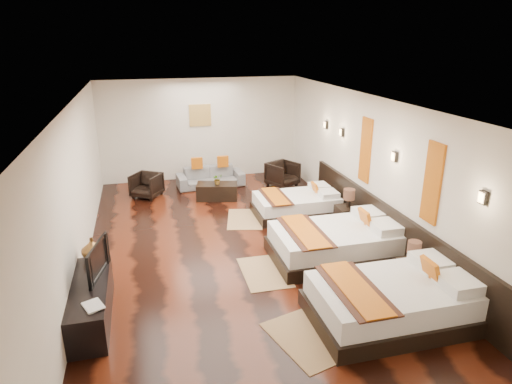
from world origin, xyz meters
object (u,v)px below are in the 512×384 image
object	(u,v)px
tv_console	(91,302)
sofa	(210,177)
nightstand_b	(348,215)
table_plant	(217,179)
figurine	(92,249)
nightstand_a	(411,271)
coffee_table	(217,191)
bed_near	(395,300)
armchair_left	(147,185)
book	(84,309)
armchair_right	(283,174)
bed_mid	(337,242)
bed_far	(297,204)
tv	(92,260)

from	to	relation	value
tv_console	sofa	world-z (taller)	tv_console
nightstand_b	table_plant	bearing A→B (deg)	133.17
tv_console	figurine	xyz separation A→B (m)	(0.00, 0.82, 0.45)
nightstand_a	coffee_table	xyz separation A→B (m)	(-2.34, 4.89, -0.08)
bed_near	nightstand_b	size ratio (longest dim) A/B	2.63
armchair_left	book	bearing A→B (deg)	-66.11
nightstand_a	armchair_right	distance (m)	5.48
book	coffee_table	distance (m)	5.79
bed_near	bed_mid	distance (m)	1.97
bed_mid	nightstand_b	xyz separation A→B (m)	(0.75, 1.14, 0.01)
bed_far	tv_console	size ratio (longest dim) A/B	1.05
armchair_right	bed_near	bearing A→B (deg)	-121.01
bed_mid	coffee_table	xyz separation A→B (m)	(-1.60, 3.66, -0.11)
bed_near	book	world-z (taller)	bed_near
bed_near	bed_far	bearing A→B (deg)	90.08
nightstand_a	table_plant	world-z (taller)	nightstand_a
bed_near	armchair_left	world-z (taller)	bed_near
tv_console	book	distance (m)	0.69
nightstand_a	nightstand_b	bearing A→B (deg)	90.00
bed_far	coffee_table	distance (m)	2.18
nightstand_b	tv_console	xyz separation A→B (m)	(-4.95, -2.01, -0.04)
tv	sofa	world-z (taller)	tv
bed_near	coffee_table	xyz separation A→B (m)	(-1.60, 5.63, -0.11)
tv	armchair_left	size ratio (longest dim) A/B	1.31
tv_console	book	xyz separation A→B (m)	(0.00, -0.63, 0.29)
tv_console	bed_far	bearing A→B (deg)	36.06
nightstand_a	armchair_left	xyz separation A→B (m)	(-4.04, 5.49, 0.02)
tv_console	tv	size ratio (longest dim) A/B	2.05
bed_mid	figurine	world-z (taller)	figurine
bed_near	bed_mid	world-z (taller)	bed_mid
bed_far	armchair_left	world-z (taller)	bed_far
sofa	bed_mid	bearing A→B (deg)	-75.43
bed_near	armchair_right	xyz separation A→B (m)	(0.30, 6.20, 0.03)
tv_console	coffee_table	world-z (taller)	tv_console
bed_far	armchair_right	bearing A→B (deg)	81.52
nightstand_b	figurine	size ratio (longest dim) A/B	2.49
armchair_right	sofa	bearing A→B (deg)	137.60
armchair_right	coffee_table	xyz separation A→B (m)	(-1.90, -0.57, -0.13)
nightstand_a	sofa	size ratio (longest dim) A/B	0.45
tv_console	bed_near	bearing A→B (deg)	-14.59
nightstand_a	armchair_right	size ratio (longest dim) A/B	1.10
figurine	sofa	distance (m)	5.45
tv_console	table_plant	size ratio (longest dim) A/B	6.78
bed_mid	bed_far	distance (m)	2.18
sofa	table_plant	distance (m)	1.12
sofa	book	bearing A→B (deg)	-116.88
book	armchair_right	size ratio (longest dim) A/B	0.42
bed_mid	book	bearing A→B (deg)	-160.34
bed_near	armchair_right	distance (m)	6.21
book	table_plant	bearing A→B (deg)	63.02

